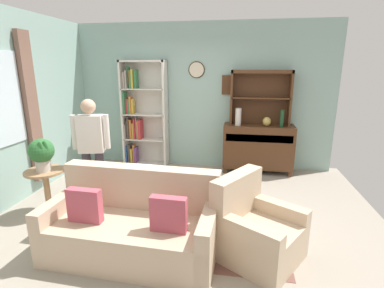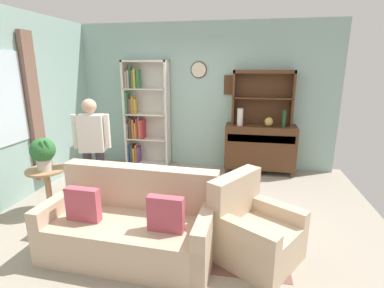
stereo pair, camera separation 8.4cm
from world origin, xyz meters
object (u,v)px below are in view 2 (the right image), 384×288
at_px(sideboard, 260,147).
at_px(armchair_floral, 253,232).
at_px(bookshelf, 143,114).
at_px(vase_tall, 240,117).
at_px(vase_round, 269,122).
at_px(potted_plant_large, 43,152).
at_px(sideboard_hutch, 263,90).
at_px(plant_stand, 48,185).
at_px(person_reading, 93,145).
at_px(bottle_wine, 284,119).
at_px(couch_floral, 132,226).

xyz_separation_m(sideboard, armchair_floral, (-0.15, -2.67, -0.22)).
distance_m(bookshelf, armchair_floral, 3.60).
xyz_separation_m(vase_tall, vase_round, (0.52, 0.01, -0.07)).
height_order(sideboard, potted_plant_large, potted_plant_large).
relative_size(sideboard_hutch, plant_stand, 1.76).
bearing_deg(plant_stand, sideboard_hutch, 37.43).
bearing_deg(sideboard, bookshelf, 177.93).
height_order(plant_stand, person_reading, person_reading).
bearing_deg(plant_stand, bottle_wine, 31.65).
bearing_deg(sideboard, bottle_wine, -12.89).
relative_size(couch_floral, plant_stand, 2.93).
height_order(bottle_wine, plant_stand, bottle_wine).
bearing_deg(armchair_floral, bottle_wine, 78.26).
distance_m(bookshelf, sideboard_hutch, 2.39).
xyz_separation_m(couch_floral, potted_plant_large, (-1.48, 0.64, 0.57)).
relative_size(bookshelf, vase_tall, 6.59).
bearing_deg(sideboard_hutch, couch_floral, -116.33).
distance_m(sideboard, vase_round, 0.52).
xyz_separation_m(sideboard, bottle_wine, (0.39, -0.09, 0.56)).
bearing_deg(armchair_floral, plant_stand, 169.34).
relative_size(vase_round, person_reading, 0.11).
xyz_separation_m(bookshelf, sideboard_hutch, (2.33, 0.02, 0.52)).
bearing_deg(sideboard_hutch, bookshelf, -179.39).
relative_size(bottle_wine, couch_floral, 0.17).
relative_size(potted_plant_large, person_reading, 0.29).
distance_m(vase_tall, couch_floral, 3.03).
relative_size(armchair_floral, potted_plant_large, 2.37).
bearing_deg(person_reading, vase_round, 34.79).
xyz_separation_m(vase_round, couch_floral, (-1.58, -2.75, -0.69)).
xyz_separation_m(bottle_wine, couch_floral, (-1.84, -2.73, -0.76)).
relative_size(sideboard, person_reading, 0.83).
height_order(bookshelf, couch_floral, bookshelf).
xyz_separation_m(vase_round, potted_plant_large, (-3.05, -2.11, -0.12)).
bearing_deg(vase_round, sideboard_hutch, 126.48).
height_order(bookshelf, vase_round, bookshelf).
relative_size(bottle_wine, person_reading, 0.20).
bearing_deg(sideboard, plant_stand, -143.94).
bearing_deg(potted_plant_large, sideboard_hutch, 38.05).
bearing_deg(person_reading, plant_stand, -149.56).
xyz_separation_m(bookshelf, person_reading, (-0.07, -1.91, -0.13)).
bearing_deg(armchair_floral, bookshelf, 128.41).
distance_m(bottle_wine, armchair_floral, 2.75).
relative_size(bookshelf, armchair_floral, 1.98).
bearing_deg(bottle_wine, potted_plant_large, -147.76).
xyz_separation_m(sideboard_hutch, person_reading, (-2.40, -1.93, -0.65)).
bearing_deg(sideboard_hutch, bottle_wine, -26.96).
bearing_deg(potted_plant_large, vase_round, 34.67).
relative_size(bottle_wine, armchair_floral, 0.29).
bearing_deg(sideboard, potted_plant_large, -143.30).
xyz_separation_m(armchair_floral, potted_plant_large, (-2.78, 0.49, 0.60)).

